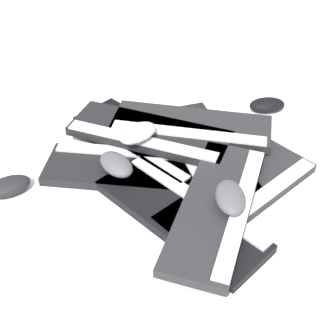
# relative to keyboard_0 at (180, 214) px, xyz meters

# --- Properties ---
(ground_plane) EXTENTS (3.20, 3.20, 0.00)m
(ground_plane) POSITION_rel_keyboard_0_xyz_m (-0.12, -0.12, -0.01)
(ground_plane) COLOR white
(keyboard_0) EXTENTS (0.38, 0.44, 0.03)m
(keyboard_0) POSITION_rel_keyboard_0_xyz_m (0.00, 0.00, 0.00)
(keyboard_0) COLOR black
(keyboard_0) RESTS_ON ground
(keyboard_1) EXTENTS (0.44, 0.39, 0.03)m
(keyboard_1) POSITION_rel_keyboard_0_xyz_m (-0.09, 0.13, 0.00)
(keyboard_1) COLOR #232326
(keyboard_1) RESTS_ON ground
(keyboard_2) EXTENTS (0.46, 0.33, 0.03)m
(keyboard_2) POSITION_rel_keyboard_0_xyz_m (-0.24, 0.03, 0.00)
(keyboard_2) COLOR black
(keyboard_2) RESTS_ON ground
(keyboard_3) EXTENTS (0.37, 0.45, 0.03)m
(keyboard_3) POSITION_rel_keyboard_0_xyz_m (-0.26, -0.14, 0.00)
(keyboard_3) COLOR black
(keyboard_3) RESTS_ON ground
(keyboard_4) EXTENTS (0.16, 0.44, 0.03)m
(keyboard_4) POSITION_rel_keyboard_0_xyz_m (-0.14, -0.15, 0.00)
(keyboard_4) COLOR black
(keyboard_4) RESTS_ON ground
(keyboard_5) EXTENTS (0.46, 0.22, 0.03)m
(keyboard_5) POSITION_rel_keyboard_0_xyz_m (-0.01, 0.08, 0.03)
(keyboard_5) COLOR #232326
(keyboard_5) RESTS_ON keyboard_1
(keyboard_6) EXTENTS (0.24, 0.46, 0.03)m
(keyboard_6) POSITION_rel_keyboard_0_xyz_m (-0.26, -0.12, 0.03)
(keyboard_6) COLOR black
(keyboard_6) RESTS_ON keyboard_3
(keyboard_7) EXTENTS (0.17, 0.44, 0.03)m
(keyboard_7) POSITION_rel_keyboard_0_xyz_m (-0.31, -0.01, 0.03)
(keyboard_7) COLOR #232326
(keyboard_7) RESTS_ON keyboard_2
(mouse_0) EXTENTS (0.12, 0.13, 0.04)m
(mouse_0) POSITION_rel_keyboard_0_xyz_m (-0.11, -0.18, 0.04)
(mouse_0) COLOR #4C4C51
(mouse_0) RESTS_ON keyboard_4
(mouse_1) EXTENTS (0.12, 0.13, 0.04)m
(mouse_1) POSITION_rel_keyboard_0_xyz_m (-0.02, -0.43, 0.01)
(mouse_1) COLOR black
(mouse_1) RESTS_ON ground
(mouse_2) EXTENTS (0.13, 0.12, 0.04)m
(mouse_2) POSITION_rel_keyboard_0_xyz_m (-0.21, -0.14, 0.07)
(mouse_2) COLOR silver
(mouse_2) RESTS_ON keyboard_6
(mouse_3) EXTENTS (0.12, 0.09, 0.04)m
(mouse_3) POSITION_rel_keyboard_0_xyz_m (-0.00, 0.11, 0.07)
(mouse_3) COLOR #4C4C51
(mouse_3) RESTS_ON keyboard_5
(mouse_4) EXTENTS (0.10, 0.12, 0.04)m
(mouse_4) POSITION_rel_keyboard_0_xyz_m (-0.50, 0.20, 0.01)
(mouse_4) COLOR black
(mouse_4) RESTS_ON ground
(cable_0) EXTENTS (0.42, 0.23, 0.01)m
(cable_0) POSITION_rel_keyboard_0_xyz_m (-0.11, 0.13, -0.01)
(cable_0) COLOR #59595B
(cable_0) RESTS_ON ground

